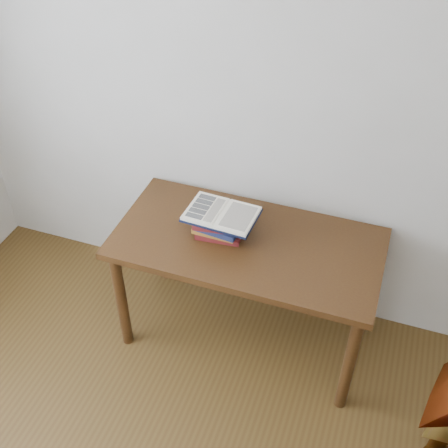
% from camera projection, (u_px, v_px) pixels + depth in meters
% --- Properties ---
extents(room_shell, '(3.54, 3.54, 2.62)m').
position_uv_depth(room_shell, '(15.00, 315.00, 1.24)').
color(room_shell, silver).
rests_on(room_shell, ground).
extents(desk, '(1.33, 0.67, 0.71)m').
position_uv_depth(desk, '(247.00, 255.00, 2.85)').
color(desk, '#3F270F').
rests_on(desk, ground).
extents(book_stack, '(0.24, 0.20, 0.12)m').
position_uv_depth(book_stack, '(218.00, 226.00, 2.77)').
color(book_stack, maroon).
rests_on(book_stack, desk).
extents(open_book, '(0.36, 0.26, 0.03)m').
position_uv_depth(open_book, '(222.00, 214.00, 2.73)').
color(open_book, black).
rests_on(open_book, book_stack).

